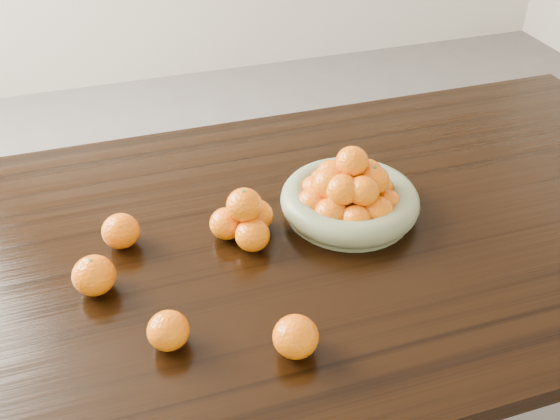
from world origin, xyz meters
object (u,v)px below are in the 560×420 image
object	(u,v)px
dining_table	(296,264)
loose_orange_0	(94,275)
fruit_bowl	(350,195)
orange_pyramid	(245,219)

from	to	relation	value
dining_table	loose_orange_0	bearing A→B (deg)	-172.67
dining_table	fruit_bowl	xyz separation A→B (m)	(0.13, 0.03, 0.14)
fruit_bowl	loose_orange_0	world-z (taller)	fruit_bowl
dining_table	orange_pyramid	bearing A→B (deg)	171.84
orange_pyramid	dining_table	bearing A→B (deg)	-8.16
orange_pyramid	loose_orange_0	size ratio (longest dim) A/B	1.70
dining_table	fruit_bowl	bearing A→B (deg)	12.07
dining_table	orange_pyramid	xyz separation A→B (m)	(-0.11, 0.02, 0.14)
orange_pyramid	loose_orange_0	bearing A→B (deg)	-167.39
fruit_bowl	orange_pyramid	size ratio (longest dim) A/B	2.19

